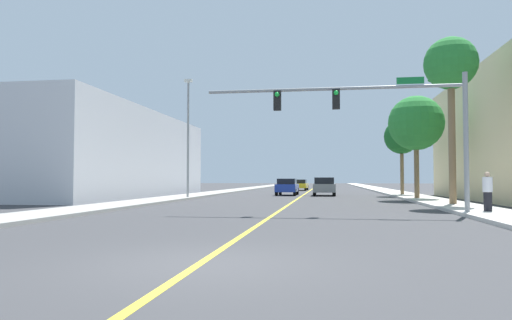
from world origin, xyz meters
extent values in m
plane|color=#38383A|center=(0.00, 42.00, 0.00)|extent=(192.00, 192.00, 0.00)
cube|color=#9E9B93|center=(-8.67, 42.00, 0.07)|extent=(2.70, 168.00, 0.15)
cube|color=beige|center=(8.67, 42.00, 0.07)|extent=(2.70, 168.00, 0.15)
cube|color=yellow|center=(0.00, 42.00, 0.00)|extent=(0.16, 144.00, 0.01)
cube|color=silver|center=(-19.49, 28.54, 3.47)|extent=(15.85, 25.63, 6.95)
cylinder|color=gray|center=(7.72, 11.96, 2.97)|extent=(0.20, 0.20, 5.65)
cylinder|color=gray|center=(2.37, 11.96, 5.27)|extent=(10.69, 0.14, 0.14)
cube|color=black|center=(2.55, 11.96, 4.82)|extent=(0.32, 0.24, 0.84)
sphere|color=green|center=(2.55, 11.82, 5.07)|extent=(0.20, 0.20, 0.20)
cube|color=black|center=(0.06, 11.96, 4.82)|extent=(0.32, 0.24, 0.84)
sphere|color=green|center=(0.06, 11.82, 5.07)|extent=(0.20, 0.20, 0.20)
cube|color=#147233|center=(5.58, 11.96, 5.52)|extent=(1.10, 0.04, 0.28)
cylinder|color=gray|center=(-7.82, 24.54, 4.30)|extent=(0.16, 0.16, 8.30)
cube|color=beige|center=(-7.82, 24.54, 8.60)|extent=(0.56, 0.28, 0.20)
cylinder|color=brown|center=(8.64, 17.77, 3.86)|extent=(0.36, 0.36, 7.42)
sphere|color=#287F33|center=(8.64, 17.77, 7.57)|extent=(2.76, 2.76, 2.76)
cone|color=#287F33|center=(9.47, 17.71, 7.37)|extent=(0.52, 1.41, 1.25)
cone|color=#287F33|center=(8.78, 18.59, 7.37)|extent=(1.58, 0.70, 1.26)
cone|color=#287F33|center=(7.83, 17.63, 7.37)|extent=(0.61, 1.35, 1.60)
cone|color=#287F33|center=(8.75, 16.95, 7.37)|extent=(1.36, 0.60, 1.22)
cylinder|color=brown|center=(8.19, 25.21, 2.72)|extent=(0.33, 0.33, 5.13)
sphere|color=#287F33|center=(8.19, 25.21, 5.28)|extent=(3.74, 3.74, 3.74)
cone|color=#287F33|center=(9.31, 25.23, 5.08)|extent=(0.46, 2.14, 1.53)
cone|color=#287F33|center=(8.87, 26.11, 5.08)|extent=(1.44, 1.22, 2.18)
cone|color=#287F33|center=(7.65, 26.20, 5.08)|extent=(1.47, 1.06, 1.61)
cone|color=#287F33|center=(7.07, 25.09, 5.08)|extent=(0.55, 1.42, 1.72)
cone|color=#287F33|center=(7.53, 24.30, 5.08)|extent=(1.57, 1.33, 1.74)
cone|color=#287F33|center=(8.74, 24.23, 5.08)|extent=(1.63, 1.16, 1.96)
cylinder|color=brown|center=(8.35, 32.65, 2.58)|extent=(0.30, 0.30, 4.86)
sphere|color=#195B23|center=(8.35, 32.65, 5.01)|extent=(2.92, 2.92, 2.92)
cone|color=#195B23|center=(9.21, 32.81, 4.81)|extent=(0.65, 1.49, 1.39)
cone|color=#195B23|center=(8.70, 33.45, 4.81)|extent=(1.58, 1.03, 1.37)
cone|color=#195B23|center=(7.98, 33.44, 4.81)|extent=(1.13, 0.78, 1.40)
cone|color=#195B23|center=(7.49, 32.55, 4.81)|extent=(0.55, 1.31, 1.63)
cone|color=#195B23|center=(7.88, 31.91, 4.81)|extent=(1.33, 1.10, 1.16)
cone|color=#195B23|center=(8.70, 31.85, 4.81)|extent=(1.63, 1.04, 1.47)
cube|color=#1E389E|center=(-1.36, 33.00, 0.65)|extent=(1.81, 3.98, 0.66)
cube|color=black|center=(-1.37, 32.80, 1.22)|extent=(1.57, 2.00, 0.48)
cylinder|color=black|center=(-2.12, 34.43, 0.32)|extent=(0.23, 0.64, 0.64)
cylinder|color=black|center=(-0.57, 34.41, 0.32)|extent=(0.23, 0.64, 0.64)
cylinder|color=black|center=(-2.16, 31.58, 0.32)|extent=(0.23, 0.64, 0.64)
cylinder|color=black|center=(-0.60, 31.56, 0.32)|extent=(0.23, 0.64, 0.64)
cube|color=gold|center=(-1.30, 49.96, 0.60)|extent=(2.00, 4.64, 0.56)
cube|color=black|center=(-1.31, 49.62, 1.12)|extent=(1.72, 2.36, 0.47)
cylinder|color=black|center=(-2.11, 51.72, 0.32)|extent=(0.24, 0.65, 0.64)
cylinder|color=black|center=(-0.42, 51.68, 0.32)|extent=(0.24, 0.65, 0.64)
cylinder|color=black|center=(-2.19, 48.23, 0.32)|extent=(0.24, 0.65, 0.64)
cylinder|color=black|center=(-0.50, 48.19, 0.32)|extent=(0.24, 0.65, 0.64)
cube|color=slate|center=(1.86, 32.61, 0.67)|extent=(1.88, 4.10, 0.69)
cube|color=black|center=(1.87, 32.49, 1.29)|extent=(1.65, 2.13, 0.55)
cylinder|color=black|center=(1.03, 34.09, 0.32)|extent=(0.23, 0.64, 0.64)
cylinder|color=black|center=(2.68, 34.11, 0.32)|extent=(0.23, 0.64, 0.64)
cylinder|color=black|center=(1.05, 31.11, 0.32)|extent=(0.23, 0.64, 0.64)
cylinder|color=black|center=(2.70, 31.13, 0.32)|extent=(0.23, 0.64, 0.64)
cylinder|color=black|center=(8.58, 12.19, 0.54)|extent=(0.32, 0.32, 0.77)
cylinder|color=silver|center=(8.58, 12.19, 1.23)|extent=(0.38, 0.38, 0.61)
sphere|color=tan|center=(8.58, 12.19, 1.64)|extent=(0.21, 0.21, 0.21)
camera|label=1|loc=(2.20, -7.82, 1.47)|focal=32.59mm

